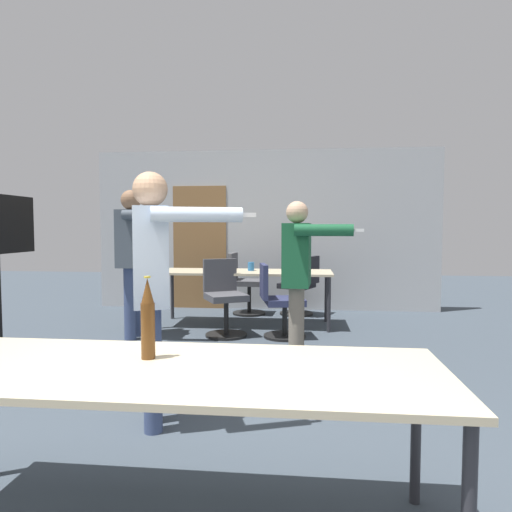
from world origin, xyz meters
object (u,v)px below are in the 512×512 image
object	(u,v)px
office_chair_near_pushed	(279,304)
office_chair_far_left	(301,288)
beer_bottle	(148,320)
person_left_plaid	(133,249)
person_far_watching	(298,268)
office_chair_mid_tucked	(244,285)
drink_cup	(251,266)
person_center_tall	(154,273)
office_chair_far_right	(224,299)

from	to	relation	value
office_chair_near_pushed	office_chair_far_left	distance (m)	1.51
office_chair_far_left	beer_bottle	world-z (taller)	beer_bottle
person_left_plaid	office_chair_far_left	size ratio (longest dim) A/B	1.97
person_far_watching	office_chair_near_pushed	distance (m)	1.24
office_chair_mid_tucked	beer_bottle	xyz separation A→B (m)	(0.21, -5.06, 0.48)
drink_cup	person_far_watching	bearing A→B (deg)	-69.50
office_chair_far_left	beer_bottle	size ratio (longest dim) A/B	2.42
person_center_tall	drink_cup	distance (m)	3.36
office_chair_far_right	office_chair_mid_tucked	world-z (taller)	office_chair_mid_tucked
office_chair_mid_tucked	beer_bottle	world-z (taller)	beer_bottle
person_center_tall	drink_cup	size ratio (longest dim) A/B	14.39
office_chair_far_right	office_chair_near_pushed	xyz separation A→B (m)	(0.69, -0.06, -0.03)
person_far_watching	person_left_plaid	distance (m)	2.20
office_chair_near_pushed	beer_bottle	world-z (taller)	beer_bottle
person_center_tall	person_left_plaid	world-z (taller)	person_left_plaid
beer_bottle	office_chair_mid_tucked	bearing A→B (deg)	92.36
person_far_watching	office_chair_near_pushed	world-z (taller)	person_far_watching
drink_cup	beer_bottle	bearing A→B (deg)	-89.77
person_far_watching	person_center_tall	bearing A→B (deg)	-27.64
office_chair_far_right	office_chair_far_left	bearing A→B (deg)	-151.15
beer_bottle	drink_cup	xyz separation A→B (m)	(-0.02, 4.30, -0.12)
office_chair_far_left	drink_cup	size ratio (longest dim) A/B	7.66
office_chair_far_right	beer_bottle	distance (m)	3.68
office_chair_mid_tucked	beer_bottle	distance (m)	5.09
office_chair_far_left	person_left_plaid	bearing A→B (deg)	154.64
office_chair_far_right	office_chair_mid_tucked	size ratio (longest dim) A/B	0.99
person_far_watching	office_chair_far_left	world-z (taller)	person_far_watching
person_center_tall	office_chair_near_pushed	bearing A→B (deg)	146.11
person_left_plaid	office_chair_mid_tucked	world-z (taller)	person_left_plaid
office_chair_mid_tucked	drink_cup	world-z (taller)	office_chair_mid_tucked
drink_cup	office_chair_far_right	bearing A→B (deg)	-111.85
person_center_tall	office_chair_mid_tucked	world-z (taller)	person_center_tall
office_chair_far_right	office_chair_mid_tucked	distance (m)	1.43
office_chair_near_pushed	drink_cup	xyz separation A→B (m)	(-0.42, 0.72, 0.39)
office_chair_mid_tucked	office_chair_far_right	bearing A→B (deg)	1.38
office_chair_mid_tucked	office_chair_near_pushed	distance (m)	1.61
office_chair_mid_tucked	office_chair_far_left	size ratio (longest dim) A/B	1.04
beer_bottle	person_left_plaid	bearing A→B (deg)	111.99
person_center_tall	person_left_plaid	distance (m)	2.64
person_far_watching	office_chair_near_pushed	xyz separation A→B (m)	(-0.25, 1.08, -0.54)
office_chair_far_right	drink_cup	distance (m)	0.80
person_far_watching	person_center_tall	size ratio (longest dim) A/B	0.94
person_left_plaid	beer_bottle	bearing A→B (deg)	20.26
office_chair_far_left	person_far_watching	bearing A→B (deg)	-155.59
person_center_tall	office_chair_far_left	size ratio (longest dim) A/B	1.88
person_far_watching	office_chair_far_left	bearing A→B (deg)	-176.37
person_far_watching	drink_cup	world-z (taller)	person_far_watching
person_far_watching	person_center_tall	distance (m)	1.81
person_far_watching	office_chair_near_pushed	size ratio (longest dim) A/B	1.77
beer_bottle	drink_cup	distance (m)	4.30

